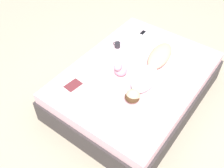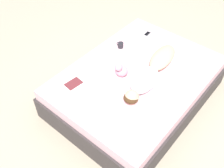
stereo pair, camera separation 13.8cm
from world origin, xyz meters
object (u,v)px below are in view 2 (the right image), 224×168
object	(u,v)px
person	(151,72)
open_magazine	(79,88)
coffee_mug	(120,45)
cell_phone	(147,34)

from	to	relation	value
person	open_magazine	size ratio (longest dim) A/B	2.65
person	coffee_mug	distance (m)	0.75
coffee_mug	cell_phone	world-z (taller)	coffee_mug
open_magazine	coffee_mug	distance (m)	1.02
open_magazine	coffee_mug	size ratio (longest dim) A/B	4.14
open_magazine	coffee_mug	xyz separation A→B (m)	(0.13, -1.01, 0.04)
person	open_magazine	bearing A→B (deg)	44.89
person	cell_phone	xyz separation A→B (m)	(0.60, -0.79, -0.08)
person	coffee_mug	bearing A→B (deg)	-26.94
open_magazine	cell_phone	world-z (taller)	same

